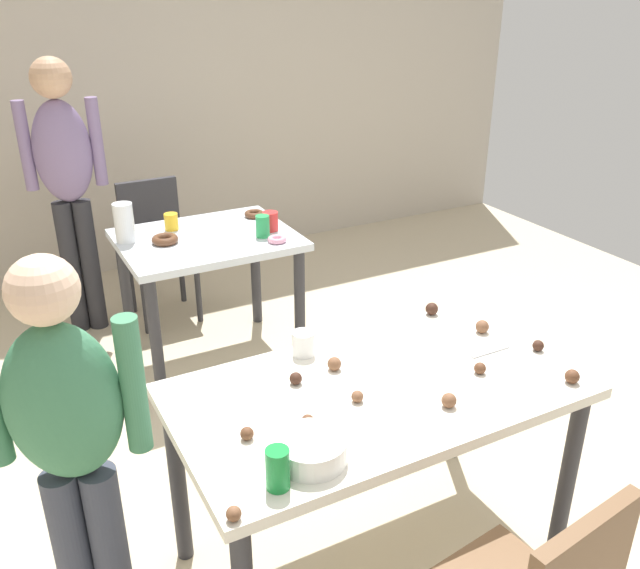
% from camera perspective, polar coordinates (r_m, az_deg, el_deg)
% --- Properties ---
extents(ground_plane, '(6.40, 6.40, 0.00)m').
position_cam_1_polar(ground_plane, '(2.89, 5.51, -19.37)').
color(ground_plane, beige).
extents(wall_back, '(6.40, 0.10, 2.60)m').
position_cam_1_polar(wall_back, '(5.11, -14.60, 15.81)').
color(wall_back, '#BCB2A3').
rests_on(wall_back, ground_plane).
extents(dining_table_near, '(1.38, 0.76, 0.75)m').
position_cam_1_polar(dining_table_near, '(2.34, 4.87, -10.53)').
color(dining_table_near, silver).
rests_on(dining_table_near, ground_plane).
extents(dining_table_far, '(0.92, 0.74, 0.75)m').
position_cam_1_polar(dining_table_far, '(3.69, -9.52, 2.30)').
color(dining_table_far, silver).
rests_on(dining_table_far, ground_plane).
extents(chair_far_table, '(0.40, 0.40, 0.87)m').
position_cam_1_polar(chair_far_table, '(4.37, -13.79, 3.60)').
color(chair_far_table, '#2D2D33').
rests_on(chair_far_table, ground_plane).
extents(person_girl_near, '(0.45, 0.29, 1.38)m').
position_cam_1_polar(person_girl_near, '(2.06, -20.47, -12.34)').
color(person_girl_near, '#383D4C').
rests_on(person_girl_near, ground_plane).
extents(person_adult_far, '(0.46, 0.26, 1.64)m').
position_cam_1_polar(person_adult_far, '(4.15, -20.82, 8.82)').
color(person_adult_far, '#28282D').
rests_on(person_adult_far, ground_plane).
extents(mixing_bowl, '(0.21, 0.21, 0.07)m').
position_cam_1_polar(mixing_bowl, '(1.95, -0.77, -13.90)').
color(mixing_bowl, white).
rests_on(mixing_bowl, dining_table_near).
extents(soda_can, '(0.07, 0.07, 0.12)m').
position_cam_1_polar(soda_can, '(1.85, -3.63, -15.41)').
color(soda_can, '#198438').
rests_on(soda_can, dining_table_near).
extents(fork_near, '(0.17, 0.02, 0.01)m').
position_cam_1_polar(fork_near, '(2.55, 14.34, -5.58)').
color(fork_near, silver).
rests_on(fork_near, dining_table_near).
extents(cup_near_0, '(0.08, 0.08, 0.09)m').
position_cam_1_polar(cup_near_0, '(2.44, -1.42, -5.05)').
color(cup_near_0, white).
rests_on(cup_near_0, dining_table_near).
extents(cake_ball_0, '(0.04, 0.04, 0.04)m').
position_cam_1_polar(cake_ball_0, '(2.60, 18.09, -4.98)').
color(cake_ball_0, '#3D2319').
rests_on(cake_ball_0, dining_table_near).
extents(cake_ball_1, '(0.04, 0.04, 0.04)m').
position_cam_1_polar(cake_ball_1, '(2.05, -6.24, -12.52)').
color(cake_ball_1, brown).
rests_on(cake_ball_1, dining_table_near).
extents(cake_ball_2, '(0.04, 0.04, 0.04)m').
position_cam_1_polar(cake_ball_2, '(1.80, -7.37, -18.81)').
color(cake_ball_2, brown).
rests_on(cake_ball_2, dining_table_near).
extents(cake_ball_3, '(0.05, 0.05, 0.05)m').
position_cam_1_polar(cake_ball_3, '(2.77, 9.51, -2.06)').
color(cake_ball_3, '#3D2319').
rests_on(cake_ball_3, dining_table_near).
extents(cake_ball_4, '(0.05, 0.05, 0.05)m').
position_cam_1_polar(cake_ball_4, '(2.44, 20.70, -7.35)').
color(cake_ball_4, brown).
rests_on(cake_ball_4, dining_table_near).
extents(cake_ball_5, '(0.04, 0.04, 0.04)m').
position_cam_1_polar(cake_ball_5, '(2.20, 3.21, -9.51)').
color(cake_ball_5, brown).
rests_on(cake_ball_5, dining_table_near).
extents(cake_ball_6, '(0.05, 0.05, 0.05)m').
position_cam_1_polar(cake_ball_6, '(2.21, 10.95, -9.67)').
color(cake_ball_6, brown).
rests_on(cake_ball_6, dining_table_near).
extents(cake_ball_7, '(0.05, 0.05, 0.05)m').
position_cam_1_polar(cake_ball_7, '(2.67, 13.66, -3.50)').
color(cake_ball_7, brown).
rests_on(cake_ball_7, dining_table_near).
extents(cake_ball_8, '(0.05, 0.05, 0.05)m').
position_cam_1_polar(cake_ball_8, '(2.36, 1.23, -6.77)').
color(cake_ball_8, brown).
rests_on(cake_ball_8, dining_table_near).
extents(cake_ball_9, '(0.04, 0.04, 0.04)m').
position_cam_1_polar(cake_ball_9, '(2.41, 13.48, -6.96)').
color(cake_ball_9, brown).
rests_on(cake_ball_9, dining_table_near).
extents(cake_ball_10, '(0.04, 0.04, 0.04)m').
position_cam_1_polar(cake_ball_10, '(2.09, -1.05, -11.55)').
color(cake_ball_10, brown).
rests_on(cake_ball_10, dining_table_near).
extents(cake_ball_11, '(0.04, 0.04, 0.04)m').
position_cam_1_polar(cake_ball_11, '(2.29, -2.08, -8.01)').
color(cake_ball_11, '#3D2319').
rests_on(cake_ball_11, dining_table_near).
extents(pitcher_far, '(0.10, 0.10, 0.21)m').
position_cam_1_polar(pitcher_far, '(3.63, -16.36, 5.07)').
color(pitcher_far, white).
rests_on(pitcher_far, dining_table_far).
extents(cup_far_0, '(0.09, 0.09, 0.10)m').
position_cam_1_polar(cup_far_0, '(3.68, -4.26, 5.40)').
color(cup_far_0, red).
rests_on(cup_far_0, dining_table_far).
extents(cup_far_1, '(0.07, 0.07, 0.09)m').
position_cam_1_polar(cup_far_1, '(3.77, -12.56, 5.25)').
color(cup_far_1, yellow).
rests_on(cup_far_1, dining_table_far).
extents(cup_far_2, '(0.07, 0.07, 0.12)m').
position_cam_1_polar(cup_far_2, '(3.59, -4.91, 4.97)').
color(cup_far_2, green).
rests_on(cup_far_2, dining_table_far).
extents(donut_far_0, '(0.14, 0.14, 0.04)m').
position_cam_1_polar(donut_far_0, '(3.59, -13.08, 3.76)').
color(donut_far_0, brown).
rests_on(donut_far_0, dining_table_far).
extents(donut_far_1, '(0.12, 0.12, 0.03)m').
position_cam_1_polar(donut_far_1, '(3.92, -5.62, 6.00)').
color(donut_far_1, brown).
rests_on(donut_far_1, dining_table_far).
extents(donut_far_2, '(0.10, 0.10, 0.03)m').
position_cam_1_polar(donut_far_2, '(3.52, -3.68, 3.86)').
color(donut_far_2, pink).
rests_on(donut_far_2, dining_table_far).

